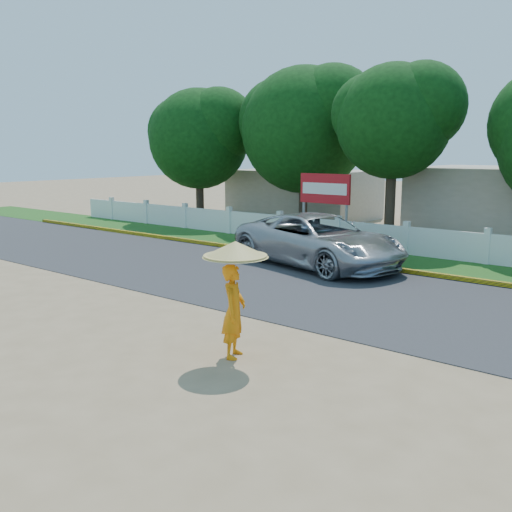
# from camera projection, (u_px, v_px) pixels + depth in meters

# --- Properties ---
(ground) EXTENTS (120.00, 120.00, 0.00)m
(ground) POSITION_uv_depth(u_px,v_px,m) (203.00, 323.00, 13.29)
(ground) COLOR #9E8460
(ground) RESTS_ON ground
(road) EXTENTS (60.00, 7.00, 0.02)m
(road) POSITION_uv_depth(u_px,v_px,m) (309.00, 287.00, 16.74)
(road) COLOR #38383A
(road) RESTS_ON ground
(grass_verge) EXTENTS (60.00, 3.50, 0.03)m
(grass_verge) POSITION_uv_depth(u_px,v_px,m) (389.00, 260.00, 20.77)
(grass_verge) COLOR #2D601E
(grass_verge) RESTS_ON ground
(curb) EXTENTS (40.00, 0.18, 0.16)m
(curb) POSITION_uv_depth(u_px,v_px,m) (367.00, 266.00, 19.46)
(curb) COLOR yellow
(curb) RESTS_ON ground
(fence) EXTENTS (40.00, 0.10, 1.10)m
(fence) POSITION_uv_depth(u_px,v_px,m) (406.00, 241.00, 21.79)
(fence) COLOR silver
(fence) RESTS_ON ground
(building_far) EXTENTS (8.00, 5.00, 2.80)m
(building_far) POSITION_uv_depth(u_px,v_px,m) (303.00, 194.00, 33.76)
(building_far) COLOR #B7AD99
(building_far) RESTS_ON ground
(vehicle) EXTENTS (7.00, 4.45, 1.80)m
(vehicle) POSITION_uv_depth(u_px,v_px,m) (319.00, 240.00, 19.66)
(vehicle) COLOR #A3A6AB
(vehicle) RESTS_ON ground
(monk_with_parasol) EXTENTS (1.26, 1.26, 2.29)m
(monk_with_parasol) POSITION_uv_depth(u_px,v_px,m) (235.00, 282.00, 10.85)
(monk_with_parasol) COLOR orange
(monk_with_parasol) RESTS_ON ground
(billboard) EXTENTS (2.50, 0.13, 2.95)m
(billboard) POSITION_uv_depth(u_px,v_px,m) (325.00, 192.00, 25.02)
(billboard) COLOR gray
(billboard) RESTS_ON ground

